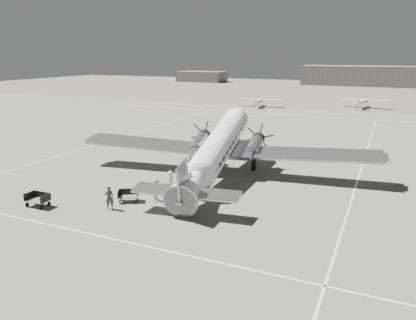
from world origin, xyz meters
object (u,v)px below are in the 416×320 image
(hangar_main, at_px, (366,76))
(baggage_cart_near, at_px, (128,196))
(passenger, at_px, (170,180))
(ramp_agent, at_px, (158,190))
(light_plane_left, at_px, (259,102))
(light_plane_right, at_px, (363,103))
(dc3_airliner, at_px, (218,150))
(baggage_cart_far, at_px, (38,200))
(shed_secondary, at_px, (202,77))
(ground_crew, at_px, (109,198))

(hangar_main, height_order, baggage_cart_near, hangar_main)
(hangar_main, xyz_separation_m, baggage_cart_near, (-8.05, -128.38, -2.86))
(passenger, bearing_deg, ramp_agent, -168.41)
(light_plane_left, xyz_separation_m, light_plane_right, (19.61, 6.91, 0.06))
(dc3_airliner, relative_size, ramp_agent, 16.33)
(baggage_cart_near, bearing_deg, light_plane_left, 69.10)
(hangar_main, relative_size, baggage_cart_far, 24.53)
(light_plane_left, relative_size, baggage_cart_far, 5.26)
(shed_secondary, relative_size, passenger, 11.63)
(ramp_agent, distance_m, passenger, 2.74)
(light_plane_left, distance_m, baggage_cart_near, 57.73)
(passenger, bearing_deg, baggage_cart_near, 161.25)
(light_plane_right, xyz_separation_m, ramp_agent, (-9.85, -63.05, -0.15))
(ramp_agent, bearing_deg, baggage_cart_far, 115.91)
(light_plane_right, bearing_deg, ground_crew, -91.30)
(baggage_cart_far, xyz_separation_m, ramp_agent, (7.25, 4.53, 0.36))
(dc3_airliner, relative_size, passenger, 17.89)
(ground_crew, bearing_deg, baggage_cart_near, -132.06)
(light_plane_right, distance_m, ramp_agent, 63.81)
(hangar_main, bearing_deg, dc3_airliner, -92.01)
(baggage_cart_far, distance_m, ramp_agent, 8.56)
(ramp_agent, bearing_deg, hangar_main, -8.84)
(hangar_main, bearing_deg, passenger, -93.03)
(shed_secondary, bearing_deg, dc3_airliner, -64.23)
(hangar_main, relative_size, baggage_cart_near, 27.05)
(baggage_cart_far, height_order, passenger, passenger)
(shed_secondary, height_order, light_plane_right, shed_secondary)
(shed_secondary, relative_size, light_plane_right, 1.88)
(baggage_cart_far, bearing_deg, shed_secondary, 109.38)
(passenger, bearing_deg, shed_secondary, 26.30)
(hangar_main, relative_size, passenger, 27.13)
(hangar_main, xyz_separation_m, baggage_cart_far, (-13.42, -131.85, -2.82))
(dc3_airliner, xyz_separation_m, baggage_cart_far, (-9.18, -11.34, -2.15))
(ground_crew, bearing_deg, passenger, -139.45)
(dc3_airliner, height_order, baggage_cart_near, dc3_airliner)
(light_plane_right, xyz_separation_m, ground_crew, (-12.06, -65.89, -0.15))
(shed_secondary, xyz_separation_m, passenger, (53.39, -119.63, -1.23))
(shed_secondary, relative_size, dc3_airliner, 0.65)
(ground_crew, bearing_deg, hangar_main, -125.47)
(shed_secondary, height_order, ramp_agent, shed_secondary)
(light_plane_left, bearing_deg, passenger, -87.43)
(ramp_agent, bearing_deg, shed_secondary, 17.69)
(hangar_main, xyz_separation_m, ramp_agent, (-6.16, -127.32, -2.45))
(hangar_main, distance_m, ramp_agent, 127.50)
(dc3_airliner, relative_size, light_plane_left, 3.07)
(shed_secondary, relative_size, baggage_cart_far, 10.51)
(shed_secondary, relative_size, baggage_cart_near, 11.59)
(shed_secondary, xyz_separation_m, light_plane_right, (63.69, -59.28, -1.00))
(baggage_cart_near, distance_m, ground_crew, 1.87)
(light_plane_left, bearing_deg, ground_crew, -90.02)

